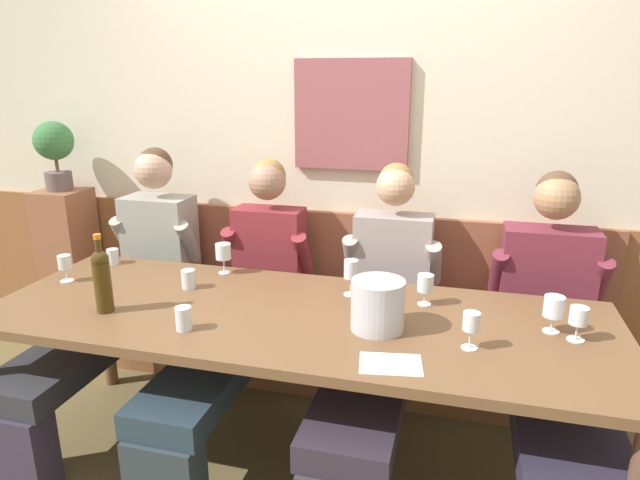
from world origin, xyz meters
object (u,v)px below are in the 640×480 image
object	(u,v)px
person_center_right_seat	(125,282)
wine_glass_by_bottle	(554,308)
ice_bucket	(378,305)
water_tumbler_center	(188,279)
wine_glass_center_rear	(351,270)
wine_glass_center_front	(425,285)
wine_glass_left_end	(65,263)
dining_table	(295,328)
person_center_left_seat	(380,319)
water_tumbler_right	(184,318)
wall_bench	(336,334)
wine_glass_mid_left	(471,323)
person_left_seat	(555,337)
person_right_seat	(242,304)
potted_plant	(55,148)
water_tumbler_left	(113,256)
wine_glass_mid_right	(223,253)
wine_glass_near_bucket	(579,318)
wine_bottle_clear_water	(102,279)

from	to	relation	value
person_center_right_seat	wine_glass_by_bottle	bearing A→B (deg)	-7.95
ice_bucket	water_tumbler_center	world-z (taller)	ice_bucket
wine_glass_center_rear	wine_glass_center_front	distance (m)	0.33
wine_glass_left_end	water_tumbler_center	distance (m)	0.61
dining_table	person_center_left_seat	xyz separation A→B (m)	(0.31, 0.33, -0.07)
wine_glass_center_front	water_tumbler_right	distance (m)	1.00
wall_bench	wine_glass_mid_left	world-z (taller)	wall_bench
person_left_seat	wine_glass_center_front	bearing A→B (deg)	-168.20
water_tumbler_center	person_center_right_seat	bearing A→B (deg)	155.10
person_right_seat	person_center_left_seat	size ratio (longest dim) A/B	1.00
wall_bench	person_right_seat	bearing A→B (deg)	-131.48
dining_table	water_tumbler_right	xyz separation A→B (m)	(-0.36, -0.26, 0.11)
ice_bucket	potted_plant	xyz separation A→B (m)	(-2.09, 0.85, 0.42)
water_tumbler_right	wine_glass_left_end	bearing A→B (deg)	157.64
ice_bucket	water_tumbler_left	world-z (taller)	ice_bucket
wine_glass_mid_left	water_tumbler_left	bearing A→B (deg)	164.92
wine_glass_by_bottle	water_tumbler_center	xyz separation A→B (m)	(-1.55, 0.05, -0.05)
ice_bucket	wine_glass_mid_right	size ratio (longest dim) A/B	1.36
person_right_seat	wine_glass_mid_right	world-z (taller)	person_right_seat
wine_glass_mid_left	water_tumbler_left	xyz separation A→B (m)	(-1.79, 0.48, -0.06)
person_right_seat	ice_bucket	xyz separation A→B (m)	(0.73, -0.39, 0.24)
wall_bench	person_left_seat	size ratio (longest dim) A/B	2.10
wine_glass_near_bucket	potted_plant	size ratio (longest dim) A/B	0.32
water_tumbler_center	water_tumbler_left	distance (m)	0.58
person_center_right_seat	wine_glass_by_bottle	size ratio (longest dim) A/B	9.59
water_tumbler_left	wine_glass_by_bottle	bearing A→B (deg)	-7.22
wine_glass_left_end	potted_plant	xyz separation A→B (m)	(-0.59, 0.72, 0.43)
dining_table	wine_glass_mid_left	size ratio (longest dim) A/B	18.64
wine_glass_center_front	water_tumbler_center	size ratio (longest dim) A/B	1.54
wine_glass_center_rear	wine_glass_by_bottle	xyz separation A→B (m)	(0.81, -0.16, -0.02)
wall_bench	wine_glass_near_bucket	world-z (taller)	wall_bench
ice_bucket	wine_glass_near_bucket	bearing A→B (deg)	7.28
wine_bottle_clear_water	wine_glass_near_bucket	size ratio (longest dim) A/B	2.53
person_center_right_seat	wine_bottle_clear_water	size ratio (longest dim) A/B	4.16
wine_glass_near_bucket	ice_bucket	bearing A→B (deg)	-172.72
person_center_right_seat	wine_glass_center_front	bearing A→B (deg)	-5.40
ice_bucket	wine_glass_center_rear	world-z (taller)	ice_bucket
wine_bottle_clear_water	person_left_seat	bearing A→B (deg)	16.09
wine_glass_mid_left	person_center_left_seat	bearing A→B (deg)	130.12
wall_bench	wine_glass_mid_left	xyz separation A→B (m)	(0.70, -0.89, 0.56)
wine_glass_by_bottle	wine_glass_mid_left	bearing A→B (deg)	-144.03
ice_bucket	wine_glass_mid_left	world-z (taller)	ice_bucket
person_right_seat	dining_table	bearing A→B (deg)	-41.14
person_center_right_seat	wine_glass_by_bottle	distance (m)	2.08
wine_glass_center_rear	water_tumbler_right	xyz separation A→B (m)	(-0.54, -0.51, -0.07)
wine_glass_mid_left	water_tumbler_center	world-z (taller)	wine_glass_mid_left
person_right_seat	potted_plant	world-z (taller)	potted_plant
person_center_right_seat	person_right_seat	xyz separation A→B (m)	(0.68, -0.04, -0.03)
person_center_left_seat	wine_bottle_clear_water	world-z (taller)	person_center_left_seat
wine_glass_mid_left	wine_glass_mid_right	world-z (taller)	wine_glass_mid_right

